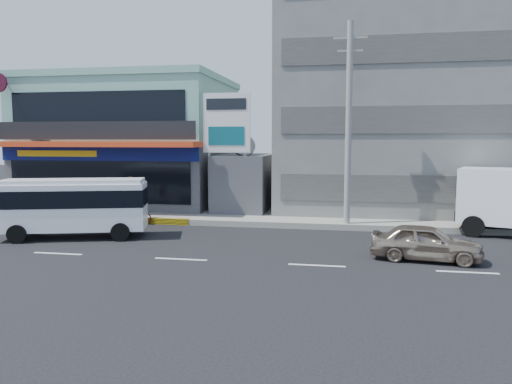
% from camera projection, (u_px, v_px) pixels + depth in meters
% --- Properties ---
extents(ground, '(120.00, 120.00, 0.00)m').
position_uv_depth(ground, '(181.00, 259.00, 18.42)').
color(ground, black).
rests_on(ground, ground).
extents(sidewalk, '(70.00, 5.00, 0.30)m').
position_uv_depth(sidewalk, '(328.00, 219.00, 26.79)').
color(sidewalk, gray).
rests_on(sidewalk, ground).
extents(shop_building, '(12.40, 11.70, 8.00)m').
position_uv_depth(shop_building, '(134.00, 146.00, 33.09)').
color(shop_building, '#404044').
rests_on(shop_building, ground).
extents(concrete_building, '(16.00, 12.00, 14.00)m').
position_uv_depth(concrete_building, '(416.00, 97.00, 30.54)').
color(concrete_building, gray).
rests_on(concrete_building, ground).
extents(gap_structure, '(3.00, 6.00, 3.50)m').
position_uv_depth(gap_structure, '(246.00, 184.00, 29.97)').
color(gap_structure, '#404044').
rests_on(gap_structure, ground).
extents(satellite_dish, '(1.50, 1.50, 0.15)m').
position_uv_depth(satellite_dish, '(243.00, 154.00, 28.80)').
color(satellite_dish, slate).
rests_on(satellite_dish, gap_structure).
extents(billboard, '(2.60, 0.18, 6.90)m').
position_uv_depth(billboard, '(227.00, 130.00, 26.99)').
color(billboard, gray).
rests_on(billboard, ground).
extents(utility_pole_near, '(1.60, 0.30, 10.00)m').
position_uv_depth(utility_pole_near, '(349.00, 124.00, 24.03)').
color(utility_pole_near, '#999993').
rests_on(utility_pole_near, ground).
extents(minibus, '(6.63, 3.75, 2.64)m').
position_uv_depth(minibus, '(74.00, 203.00, 22.26)').
color(minibus, white).
rests_on(minibus, ground).
extents(sedan, '(4.11, 2.10, 1.34)m').
position_uv_depth(sedan, '(426.00, 242.00, 18.21)').
color(sedan, tan).
rests_on(sedan, ground).
extents(motorcycle_rider, '(2.03, 0.97, 2.50)m').
position_uv_depth(motorcycle_rider, '(133.00, 209.00, 25.89)').
color(motorcycle_rider, '#4D170B').
rests_on(motorcycle_rider, ground).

